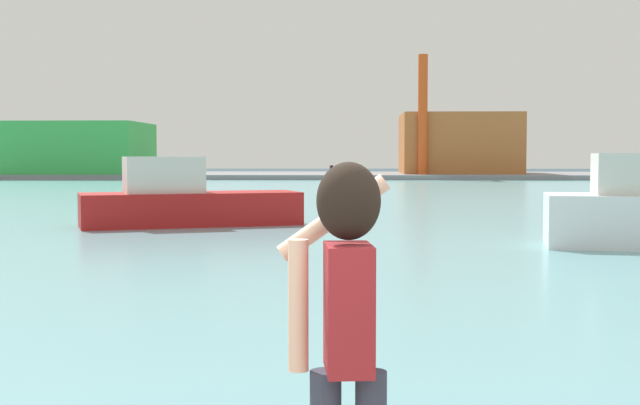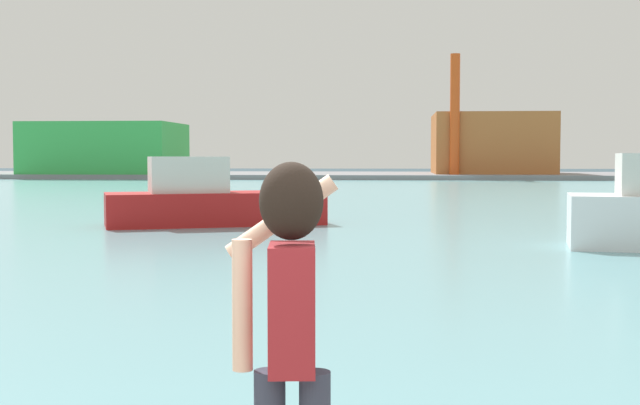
% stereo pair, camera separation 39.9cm
% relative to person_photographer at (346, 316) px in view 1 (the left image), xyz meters
% --- Properties ---
extents(ground_plane, '(220.00, 220.00, 0.00)m').
position_rel_person_photographer_xyz_m(ground_plane, '(-0.20, 49.03, -1.74)').
color(ground_plane, '#334751').
extents(harbor_water, '(140.00, 100.00, 0.02)m').
position_rel_person_photographer_xyz_m(harbor_water, '(-0.20, 51.03, -1.73)').
color(harbor_water, '#6BA8B2').
rests_on(harbor_water, ground_plane).
extents(far_shore_dock, '(140.00, 20.00, 0.51)m').
position_rel_person_photographer_xyz_m(far_shore_dock, '(-0.20, 91.03, -1.48)').
color(far_shore_dock, gray).
rests_on(far_shore_dock, ground_plane).
extents(person_photographer, '(0.53, 0.55, 1.74)m').
position_rel_person_photographer_xyz_m(person_photographer, '(0.00, 0.00, 0.00)').
color(person_photographer, '#2D3342').
rests_on(person_photographer, quay_promenade).
extents(boat_moored, '(7.88, 4.93, 2.40)m').
position_rel_person_photographer_xyz_m(boat_moored, '(-5.93, 25.47, -0.88)').
color(boat_moored, '#B21919').
rests_on(boat_moored, harbor_water).
extents(warehouse_left, '(15.78, 11.85, 5.53)m').
position_rel_person_photographer_xyz_m(warehouse_left, '(-30.93, 87.28, 1.54)').
color(warehouse_left, green).
rests_on(warehouse_left, far_shore_dock).
extents(warehouse_right, '(12.64, 12.30, 6.55)m').
position_rel_person_photographer_xyz_m(warehouse_right, '(11.34, 91.23, 2.05)').
color(warehouse_right, '#B26633').
rests_on(warehouse_right, far_shore_dock).
extents(port_crane, '(1.30, 9.00, 12.41)m').
position_rel_person_photographer_xyz_m(port_crane, '(6.93, 85.80, 6.34)').
color(port_crane, '#D84C19').
rests_on(port_crane, far_shore_dock).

